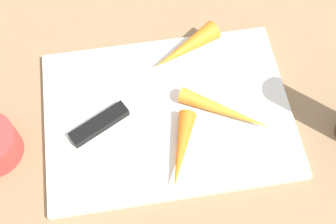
# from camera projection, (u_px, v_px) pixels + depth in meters

# --- Properties ---
(ground_plane) EXTENTS (1.40, 1.40, 0.00)m
(ground_plane) POSITION_uv_depth(u_px,v_px,m) (168.00, 116.00, 0.67)
(ground_plane) COLOR #8C6D4C
(cutting_board) EXTENTS (0.36, 0.26, 0.01)m
(cutting_board) POSITION_uv_depth(u_px,v_px,m) (168.00, 114.00, 0.66)
(cutting_board) COLOR silver
(cutting_board) RESTS_ON ground_plane
(knife) EXTENTS (0.19, 0.11, 0.01)m
(knife) POSITION_uv_depth(u_px,v_px,m) (107.00, 119.00, 0.64)
(knife) COLOR #B7B7BC
(knife) RESTS_ON cutting_board
(carrot_shortest) EXTENTS (0.06, 0.12, 0.03)m
(carrot_shortest) POSITION_uv_depth(u_px,v_px,m) (181.00, 150.00, 0.61)
(carrot_shortest) COLOR orange
(carrot_shortest) RESTS_ON cutting_board
(carrot_medium) EXTENTS (0.12, 0.08, 0.03)m
(carrot_medium) POSITION_uv_depth(u_px,v_px,m) (185.00, 48.00, 0.69)
(carrot_medium) COLOR orange
(carrot_medium) RESTS_ON cutting_board
(carrot_longest) EXTENTS (0.13, 0.10, 0.02)m
(carrot_longest) POSITION_uv_depth(u_px,v_px,m) (226.00, 111.00, 0.64)
(carrot_longest) COLOR orange
(carrot_longest) RESTS_ON cutting_board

